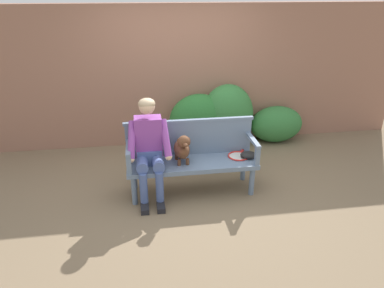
% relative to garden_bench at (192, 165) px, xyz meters
% --- Properties ---
extents(ground_plane, '(40.00, 40.00, 0.00)m').
position_rel_garden_bench_xyz_m(ground_plane, '(0.00, 0.00, -0.39)').
color(ground_plane, '#7A664C').
extents(brick_garden_fence, '(8.00, 0.30, 2.33)m').
position_rel_garden_bench_xyz_m(brick_garden_fence, '(0.00, 1.83, 0.77)').
color(brick_garden_fence, '#936651').
rests_on(brick_garden_fence, ground).
extents(hedge_bush_far_right, '(1.01, 0.61, 0.94)m').
position_rel_garden_bench_xyz_m(hedge_bush_far_right, '(0.34, 1.45, 0.07)').
color(hedge_bush_far_right, '#286B2D').
rests_on(hedge_bush_far_right, ground).
extents(hedge_bush_mid_right, '(0.94, 0.57, 0.65)m').
position_rel_garden_bench_xyz_m(hedge_bush_mid_right, '(1.73, 1.46, -0.07)').
color(hedge_bush_mid_right, '#337538').
rests_on(hedge_bush_mid_right, ground).
extents(hedge_bush_mid_left, '(0.90, 0.65, 1.08)m').
position_rel_garden_bench_xyz_m(hedge_bush_mid_left, '(0.83, 1.47, 0.14)').
color(hedge_bush_mid_left, '#337538').
rests_on(hedge_bush_mid_left, ground).
extents(garden_bench, '(1.71, 0.53, 0.45)m').
position_rel_garden_bench_xyz_m(garden_bench, '(0.00, 0.00, 0.00)').
color(garden_bench, slate).
rests_on(garden_bench, ground).
extents(bench_backrest, '(1.75, 0.06, 0.50)m').
position_rel_garden_bench_xyz_m(bench_backrest, '(0.00, 0.24, 0.31)').
color(bench_backrest, slate).
rests_on(bench_backrest, garden_bench).
extents(bench_armrest_left_end, '(0.06, 0.53, 0.28)m').
position_rel_garden_bench_xyz_m(bench_armrest_left_end, '(-0.81, -0.09, 0.26)').
color(bench_armrest_left_end, slate).
rests_on(bench_armrest_left_end, garden_bench).
extents(bench_armrest_right_end, '(0.06, 0.53, 0.28)m').
position_rel_garden_bench_xyz_m(bench_armrest_right_end, '(0.81, -0.09, 0.26)').
color(bench_armrest_right_end, slate).
rests_on(bench_armrest_right_end, garden_bench).
extents(person_seated, '(0.56, 0.67, 1.32)m').
position_rel_garden_bench_xyz_m(person_seated, '(-0.55, -0.02, 0.33)').
color(person_seated, black).
rests_on(person_seated, ground).
extents(dog_on_bench, '(0.23, 0.43, 0.43)m').
position_rel_garden_bench_xyz_m(dog_on_bench, '(-0.13, -0.03, 0.27)').
color(dog_on_bench, brown).
rests_on(dog_on_bench, garden_bench).
extents(tennis_racket, '(0.44, 0.56, 0.03)m').
position_rel_garden_bench_xyz_m(tennis_racket, '(0.66, 0.07, 0.07)').
color(tennis_racket, red).
rests_on(tennis_racket, garden_bench).
extents(baseball_glove, '(0.24, 0.20, 0.09)m').
position_rel_garden_bench_xyz_m(baseball_glove, '(0.76, -0.01, 0.10)').
color(baseball_glove, black).
rests_on(baseball_glove, garden_bench).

